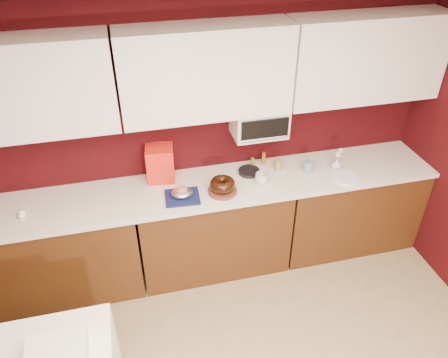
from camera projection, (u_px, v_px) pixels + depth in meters
ceiling at (348, 110)px, 1.26m from camera, size 4.00×4.50×0.02m
wall_back at (203, 132)px, 3.77m from camera, size 4.00×0.02×2.50m
base_cabinet_left at (60, 252)px, 3.72m from camera, size 1.31×0.58×0.86m
base_cabinet_center at (213, 227)px, 3.98m from camera, size 1.31×0.58×0.86m
base_cabinet_right at (346, 206)px, 4.24m from camera, size 1.31×0.58×0.86m
countertop at (212, 187)px, 3.73m from camera, size 4.00×0.62×0.04m
upper_cabinet_left at (18, 89)px, 3.03m from camera, size 1.31×0.33×0.70m
upper_cabinet_center at (206, 72)px, 3.29m from camera, size 1.31×0.33×0.70m
upper_cabinet_right at (366, 58)px, 3.56m from camera, size 1.31×0.33×0.70m
toaster_oven at (259, 121)px, 3.67m from camera, size 0.45×0.30×0.25m
toaster_oven_door at (265, 130)px, 3.54m from camera, size 0.40×0.02×0.18m
toaster_oven_handle at (265, 139)px, 3.57m from camera, size 0.42×0.02×0.02m
cake_base at (222, 191)px, 3.63m from camera, size 0.25×0.25×0.02m
bundt_cake at (222, 184)px, 3.59m from camera, size 0.23×0.23×0.09m
navy_towel at (182, 197)px, 3.56m from camera, size 0.29×0.25×0.02m
foil_ham_nest at (182, 193)px, 3.54m from camera, size 0.20×0.18×0.06m
roasted_ham at (182, 190)px, 3.52m from camera, size 0.11×0.10×0.06m
pandoro_box at (160, 163)px, 3.71m from camera, size 0.25×0.23×0.31m
dark_pan at (249, 172)px, 3.86m from camera, size 0.20×0.20×0.03m
coffee_mug at (262, 177)px, 3.72m from camera, size 0.11×0.11×0.11m
blue_jar at (308, 166)px, 3.87m from camera, size 0.09×0.09×0.10m
flower_vase at (336, 163)px, 3.90m from camera, size 0.09×0.09×0.11m
flower_pink at (338, 154)px, 3.85m from camera, size 0.06×0.06×0.06m
flower_blue at (340, 151)px, 3.86m from camera, size 0.05×0.05×0.05m
china_plate at (346, 178)px, 3.80m from camera, size 0.26×0.26×0.01m
amber_bottle at (252, 163)px, 3.93m from camera, size 0.03×0.03×0.09m
paper_cup at (278, 165)px, 3.89m from camera, size 0.08×0.08×0.10m
egg_left at (22, 213)px, 3.37m from camera, size 0.07×0.06×0.05m
egg_right at (22, 216)px, 3.35m from camera, size 0.06×0.05×0.04m
newspaper_stack at (57, 355)px, 2.49m from camera, size 0.34×0.28×0.12m
amber_bottle_tall at (264, 158)px, 3.96m from camera, size 0.04×0.04×0.12m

